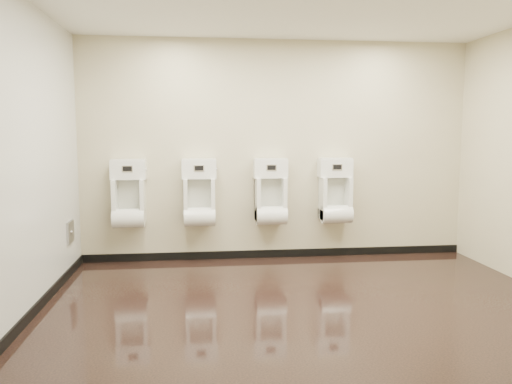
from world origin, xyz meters
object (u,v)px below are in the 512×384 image
urinal_2 (271,196)px  urinal_0 (129,199)px  urinal_1 (199,197)px  urinal_3 (335,195)px  access_panel (70,232)px

urinal_2 → urinal_0: bearing=180.0°
urinal_1 → urinal_2: 0.90m
urinal_0 → urinal_3: size_ratio=1.00×
urinal_1 → urinal_3: 1.75m
urinal_1 → urinal_2: same height
access_panel → urinal_3: (3.22, 0.40, 0.33)m
urinal_1 → urinal_2: (0.90, 0.00, 0.00)m
urinal_0 → urinal_1: size_ratio=1.00×
urinal_0 → urinal_2: bearing=0.0°
access_panel → urinal_3: 3.26m
urinal_1 → urinal_2: size_ratio=1.00×
urinal_1 → urinal_0: bearing=180.0°
access_panel → urinal_1: (1.48, 0.40, 0.33)m
urinal_2 → urinal_3: same height
access_panel → urinal_1: bearing=15.3°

